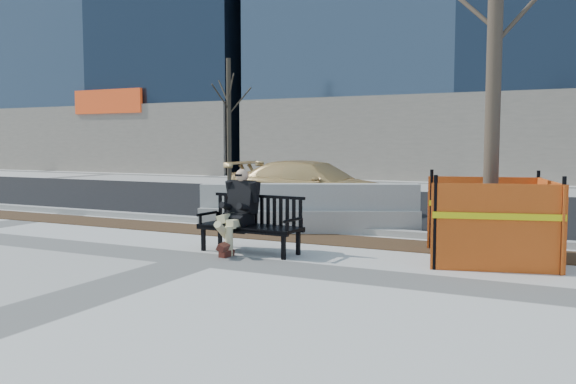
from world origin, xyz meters
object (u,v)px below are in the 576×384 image
at_px(sedan, 313,212).
at_px(jersey_barrier_left, 277,229).
at_px(tree_fence, 489,260).
at_px(seated_man, 239,251).
at_px(bench, 250,253).
at_px(jersey_barrier_right, 332,232).

xyz_separation_m(sedan, jersey_barrier_left, (0.54, -3.10, 0.00)).
height_order(tree_fence, jersey_barrier_left, tree_fence).
bearing_deg(seated_man, sedan, 105.20).
bearing_deg(tree_fence, sedan, 136.79).
distance_m(bench, tree_fence, 3.74).
relative_size(sedan, jersey_barrier_right, 1.33).
relative_size(seated_man, tree_fence, 0.20).
relative_size(seated_man, sedan, 0.30).
distance_m(sedan, jersey_barrier_right, 3.46).
relative_size(seated_man, jersey_barrier_left, 0.42).
height_order(jersey_barrier_left, jersey_barrier_right, jersey_barrier_right).
bearing_deg(sedan, bench, -163.15).
bearing_deg(sedan, jersey_barrier_right, -146.70).
distance_m(sedan, jersey_barrier_left, 3.15).
bearing_deg(bench, jersey_barrier_right, 86.11).
bearing_deg(tree_fence, jersey_barrier_left, 160.67).
bearing_deg(seated_man, tree_fence, 18.16).
bearing_deg(seated_man, jersey_barrier_left, 106.73).
bearing_deg(bench, sedan, 107.39).
relative_size(tree_fence, jersey_barrier_left, 2.07).
relative_size(jersey_barrier_left, jersey_barrier_right, 0.94).
distance_m(seated_man, jersey_barrier_left, 2.58).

